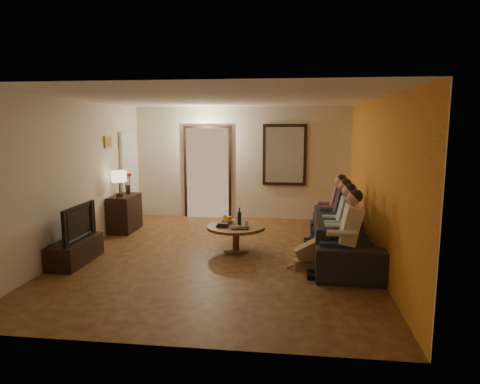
# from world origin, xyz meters

# --- Properties ---
(floor) EXTENTS (5.00, 6.00, 0.01)m
(floor) POSITION_xyz_m (0.00, 0.00, 0.00)
(floor) COLOR #412411
(floor) RESTS_ON ground
(ceiling) EXTENTS (5.00, 6.00, 0.01)m
(ceiling) POSITION_xyz_m (0.00, 0.00, 2.60)
(ceiling) COLOR white
(ceiling) RESTS_ON back_wall
(back_wall) EXTENTS (5.00, 0.02, 2.60)m
(back_wall) POSITION_xyz_m (0.00, 3.00, 1.30)
(back_wall) COLOR beige
(back_wall) RESTS_ON floor
(front_wall) EXTENTS (5.00, 0.02, 2.60)m
(front_wall) POSITION_xyz_m (0.00, -3.00, 1.30)
(front_wall) COLOR beige
(front_wall) RESTS_ON floor
(left_wall) EXTENTS (0.02, 6.00, 2.60)m
(left_wall) POSITION_xyz_m (-2.50, 0.00, 1.30)
(left_wall) COLOR beige
(left_wall) RESTS_ON floor
(right_wall) EXTENTS (0.02, 6.00, 2.60)m
(right_wall) POSITION_xyz_m (2.50, 0.00, 1.30)
(right_wall) COLOR beige
(right_wall) RESTS_ON floor
(orange_accent) EXTENTS (0.01, 6.00, 2.60)m
(orange_accent) POSITION_xyz_m (2.49, 0.00, 1.30)
(orange_accent) COLOR #BB6720
(orange_accent) RESTS_ON right_wall
(kitchen_doorway) EXTENTS (1.00, 0.06, 2.10)m
(kitchen_doorway) POSITION_xyz_m (-0.80, 2.98, 1.05)
(kitchen_doorway) COLOR #FFE0A5
(kitchen_doorway) RESTS_ON floor
(door_trim) EXTENTS (1.12, 0.04, 2.22)m
(door_trim) POSITION_xyz_m (-0.80, 2.97, 1.05)
(door_trim) COLOR black
(door_trim) RESTS_ON floor
(fridge_glimpse) EXTENTS (0.45, 0.03, 1.70)m
(fridge_glimpse) POSITION_xyz_m (-0.55, 2.98, 0.90)
(fridge_glimpse) COLOR silver
(fridge_glimpse) RESTS_ON floor
(mirror_frame) EXTENTS (1.00, 0.05, 1.40)m
(mirror_frame) POSITION_xyz_m (1.00, 2.96, 1.50)
(mirror_frame) COLOR black
(mirror_frame) RESTS_ON back_wall
(mirror_glass) EXTENTS (0.86, 0.02, 1.26)m
(mirror_glass) POSITION_xyz_m (1.00, 2.93, 1.50)
(mirror_glass) COLOR white
(mirror_glass) RESTS_ON back_wall
(white_door) EXTENTS (0.06, 0.85, 2.04)m
(white_door) POSITION_xyz_m (-2.46, 2.30, 1.02)
(white_door) COLOR white
(white_door) RESTS_ON floor
(framed_art) EXTENTS (0.03, 0.28, 0.24)m
(framed_art) POSITION_xyz_m (-2.47, 1.30, 1.85)
(framed_art) COLOR #B28C33
(framed_art) RESTS_ON left_wall
(art_canvas) EXTENTS (0.01, 0.22, 0.18)m
(art_canvas) POSITION_xyz_m (-2.46, 1.30, 1.85)
(art_canvas) COLOR brown
(art_canvas) RESTS_ON left_wall
(dresser) EXTENTS (0.45, 0.84, 0.75)m
(dresser) POSITION_xyz_m (-2.25, 1.45, 0.37)
(dresser) COLOR black
(dresser) RESTS_ON floor
(table_lamp) EXTENTS (0.30, 0.30, 0.54)m
(table_lamp) POSITION_xyz_m (-2.25, 1.23, 1.02)
(table_lamp) COLOR beige
(table_lamp) RESTS_ON dresser
(flower_vase) EXTENTS (0.14, 0.14, 0.44)m
(flower_vase) POSITION_xyz_m (-2.25, 1.67, 0.97)
(flower_vase) COLOR #AB1A12
(flower_vase) RESTS_ON dresser
(tv_stand) EXTENTS (0.45, 1.11, 0.37)m
(tv_stand) POSITION_xyz_m (-2.25, -0.63, 0.19)
(tv_stand) COLOR black
(tv_stand) RESTS_ON floor
(tv) EXTENTS (0.99, 0.13, 0.57)m
(tv) POSITION_xyz_m (-2.25, -0.63, 0.66)
(tv) COLOR black
(tv) RESTS_ON tv_stand
(sofa) EXTENTS (2.52, 1.05, 0.73)m
(sofa) POSITION_xyz_m (2.05, 0.05, 0.36)
(sofa) COLOR black
(sofa) RESTS_ON floor
(person_a) EXTENTS (0.60, 0.40, 1.20)m
(person_a) POSITION_xyz_m (1.95, -0.85, 0.60)
(person_a) COLOR tan
(person_a) RESTS_ON sofa
(person_b) EXTENTS (0.60, 0.40, 1.20)m
(person_b) POSITION_xyz_m (1.95, -0.25, 0.60)
(person_b) COLOR tan
(person_b) RESTS_ON sofa
(person_c) EXTENTS (0.60, 0.40, 1.20)m
(person_c) POSITION_xyz_m (1.95, 0.35, 0.60)
(person_c) COLOR tan
(person_c) RESTS_ON sofa
(person_d) EXTENTS (0.60, 0.40, 1.20)m
(person_d) POSITION_xyz_m (1.95, 0.95, 0.60)
(person_d) COLOR tan
(person_d) RESTS_ON sofa
(dog) EXTENTS (0.60, 0.36, 0.56)m
(dog) POSITION_xyz_m (1.48, -0.46, 0.28)
(dog) COLOR #AD7250
(dog) RESTS_ON floor
(coffee_table) EXTENTS (1.14, 1.14, 0.45)m
(coffee_table) POSITION_xyz_m (0.23, 0.32, 0.23)
(coffee_table) COLOR brown
(coffee_table) RESTS_ON floor
(bowl) EXTENTS (0.26, 0.26, 0.06)m
(bowl) POSITION_xyz_m (0.05, 0.54, 0.48)
(bowl) COLOR white
(bowl) RESTS_ON coffee_table
(oranges) EXTENTS (0.20, 0.20, 0.08)m
(oranges) POSITION_xyz_m (0.05, 0.54, 0.55)
(oranges) COLOR orange
(oranges) RESTS_ON bowl
(wine_bottle) EXTENTS (0.07, 0.07, 0.31)m
(wine_bottle) POSITION_xyz_m (0.28, 0.42, 0.60)
(wine_bottle) COLOR black
(wine_bottle) RESTS_ON coffee_table
(wine_glass) EXTENTS (0.06, 0.06, 0.10)m
(wine_glass) POSITION_xyz_m (0.41, 0.37, 0.50)
(wine_glass) COLOR silver
(wine_glass) RESTS_ON coffee_table
(book_stack) EXTENTS (0.20, 0.15, 0.07)m
(book_stack) POSITION_xyz_m (0.01, 0.22, 0.48)
(book_stack) COLOR black
(book_stack) RESTS_ON coffee_table
(laptop) EXTENTS (0.36, 0.27, 0.03)m
(laptop) POSITION_xyz_m (0.33, 0.04, 0.46)
(laptop) COLOR black
(laptop) RESTS_ON coffee_table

